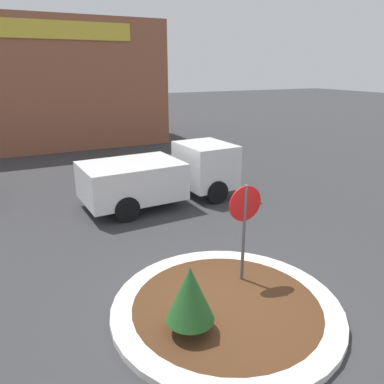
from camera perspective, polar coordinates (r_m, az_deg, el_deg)
ground_plane at (r=7.76m, az=5.22°, el=-17.50°), size 120.00×120.00×0.00m
traffic_island at (r=7.72m, az=5.24°, el=-17.07°), size 4.49×4.49×0.14m
stop_sign at (r=7.83m, az=8.01°, el=-3.80°), size 0.76×0.07×2.30m
island_shrub at (r=6.56m, az=-0.29°, el=-15.24°), size 0.85×0.85×1.27m
utility_truck at (r=13.03m, az=-4.50°, el=2.68°), size 5.45×2.54×1.92m
storefront_building at (r=24.67m, az=-23.38°, el=14.84°), size 14.93×6.07×7.16m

